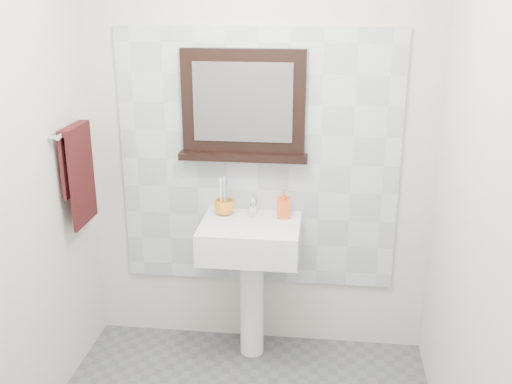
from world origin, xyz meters
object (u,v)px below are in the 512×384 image
pedestal_sink (251,253)px  hand_towel (78,167)px  soap_dispenser (284,203)px  toothbrush_cup (224,207)px  framed_mirror (243,108)px

pedestal_sink → hand_towel: bearing=-173.8°
soap_dispenser → toothbrush_cup: bearing=175.1°
hand_towel → framed_mirror: bearing=18.4°
pedestal_sink → toothbrush_cup: (-0.16, 0.10, 0.23)m
pedestal_sink → framed_mirror: size_ratio=1.32×
framed_mirror → hand_towel: framed_mirror is taller
framed_mirror → hand_towel: (-0.86, -0.29, -0.29)m
toothbrush_cup → hand_towel: (-0.76, -0.20, 0.27)m
toothbrush_cup → hand_towel: hand_towel is taller
soap_dispenser → framed_mirror: 0.58m
pedestal_sink → soap_dispenser: soap_dispenser is taller
pedestal_sink → toothbrush_cup: size_ratio=8.48×
pedestal_sink → hand_towel: hand_towel is taller
toothbrush_cup → hand_towel: size_ratio=0.21×
framed_mirror → toothbrush_cup: bearing=-141.0°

